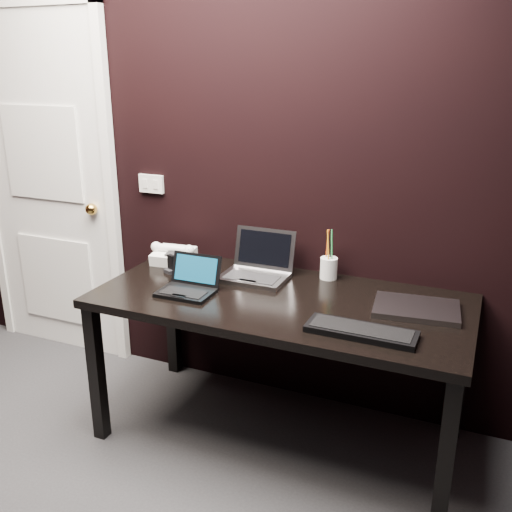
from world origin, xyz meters
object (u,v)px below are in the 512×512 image
at_px(door, 49,187).
at_px(desk, 280,313).
at_px(pen_cup, 329,267).
at_px(netbook, 189,286).
at_px(ext_keyboard, 361,331).
at_px(silver_laptop, 257,269).
at_px(closed_laptop, 416,308).
at_px(desk_phone, 173,255).
at_px(mobile_phone, 171,266).

height_order(door, desk, door).
height_order(door, pen_cup, door).
xyz_separation_m(netbook, ext_keyboard, (0.84, -0.11, -0.02)).
bearing_deg(pen_cup, door, 178.26).
relative_size(silver_laptop, closed_laptop, 0.84).
bearing_deg(desk, door, 167.18).
height_order(desk, netbook, netbook).
distance_m(netbook, silver_laptop, 0.37).
bearing_deg(door, silver_laptop, -7.08).
distance_m(netbook, pen_cup, 0.70).
relative_size(door, closed_laptop, 5.57).
distance_m(ext_keyboard, pen_cup, 0.62).
height_order(netbook, closed_laptop, netbook).
height_order(ext_keyboard, closed_laptop, ext_keyboard).
xyz_separation_m(desk, ext_keyboard, (0.43, -0.23, 0.09)).
xyz_separation_m(netbook, desk_phone, (-0.28, 0.33, 0.01)).
relative_size(desk_phone, pen_cup, 1.00).
xyz_separation_m(desk, pen_cup, (0.13, 0.32, 0.14)).
bearing_deg(closed_laptop, netbook, -168.90).
bearing_deg(netbook, closed_laptop, 11.10).
height_order(ext_keyboard, pen_cup, pen_cup).
height_order(silver_laptop, ext_keyboard, silver_laptop).
bearing_deg(silver_laptop, door, 172.92).
bearing_deg(netbook, silver_laptop, 55.14).
bearing_deg(mobile_phone, door, 164.10).
bearing_deg(pen_cup, netbook, -141.63).
bearing_deg(mobile_phone, desk_phone, 115.84).
bearing_deg(closed_laptop, door, 172.65).
relative_size(closed_laptop, pen_cup, 1.53).
xyz_separation_m(door, pen_cup, (1.78, -0.05, -0.25)).
height_order(silver_laptop, mobile_phone, silver_laptop).
distance_m(silver_laptop, desk_phone, 0.49).
distance_m(desk_phone, pen_cup, 0.83).
bearing_deg(pen_cup, desk_phone, -172.80).
bearing_deg(ext_keyboard, desk, 152.04).
xyz_separation_m(closed_laptop, pen_cup, (-0.46, 0.24, 0.05)).
distance_m(door, desk, 1.73).
relative_size(door, desk, 1.26).
xyz_separation_m(desk, closed_laptop, (0.59, 0.09, 0.09)).
bearing_deg(closed_laptop, ext_keyboard, -118.07).
xyz_separation_m(ext_keyboard, closed_laptop, (0.17, 0.31, -0.00)).
bearing_deg(door, desk_phone, -9.41).
bearing_deg(pen_cup, closed_laptop, -27.04).
height_order(silver_laptop, desk_phone, silver_laptop).
bearing_deg(mobile_phone, pen_cup, 17.24).
bearing_deg(closed_laptop, pen_cup, 152.96).
bearing_deg(door, pen_cup, -1.74).
relative_size(ext_keyboard, mobile_phone, 4.72).
distance_m(ext_keyboard, mobile_phone, 1.10).
relative_size(desk, closed_laptop, 4.43).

